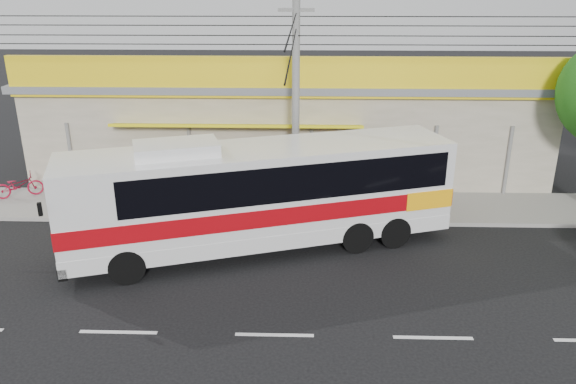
{
  "coord_description": "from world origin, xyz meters",
  "views": [
    {
      "loc": [
        0.71,
        -14.51,
        8.42
      ],
      "look_at": [
        0.21,
        2.0,
        2.19
      ],
      "focal_mm": 35.0,
      "sensor_mm": 36.0,
      "label": 1
    }
  ],
  "objects_px": {
    "coach_bus": "(267,189)",
    "motorbike_red": "(19,185)",
    "motorbike_dark": "(99,181)",
    "utility_pole": "(296,29)"
  },
  "relations": [
    {
      "from": "coach_bus",
      "to": "motorbike_dark",
      "type": "relative_size",
      "value": 8.57
    },
    {
      "from": "motorbike_red",
      "to": "utility_pole",
      "type": "distance_m",
      "value": 12.93
    },
    {
      "from": "coach_bus",
      "to": "motorbike_dark",
      "type": "distance_m",
      "value": 8.86
    },
    {
      "from": "coach_bus",
      "to": "motorbike_red",
      "type": "distance_m",
      "value": 11.23
    },
    {
      "from": "motorbike_red",
      "to": "motorbike_dark",
      "type": "height_order",
      "value": "motorbike_red"
    },
    {
      "from": "motorbike_red",
      "to": "motorbike_dark",
      "type": "distance_m",
      "value": 3.13
    },
    {
      "from": "coach_bus",
      "to": "motorbike_red",
      "type": "height_order",
      "value": "coach_bus"
    },
    {
      "from": "motorbike_red",
      "to": "motorbike_dark",
      "type": "bearing_deg",
      "value": -102.22
    },
    {
      "from": "coach_bus",
      "to": "utility_pole",
      "type": "bearing_deg",
      "value": 54.9
    },
    {
      "from": "motorbike_red",
      "to": "utility_pole",
      "type": "height_order",
      "value": "utility_pole"
    }
  ]
}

